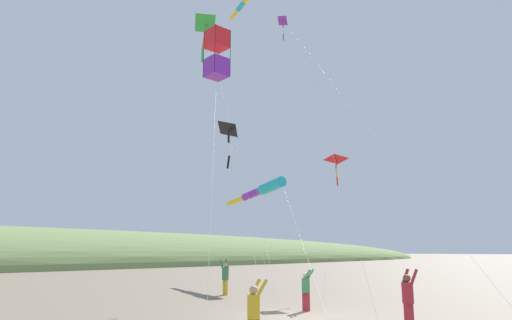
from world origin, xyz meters
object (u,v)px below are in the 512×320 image
at_px(person_bystander_far, 254,311).
at_px(kite_box_green_low_center, 217,54).
at_px(kite_delta_small_distant, 206,25).
at_px(kite_delta_long_streamer_right, 229,130).
at_px(kite_delta_black_fish_shape, 285,22).
at_px(kite_windsock_red_high_left, 261,190).
at_px(kite_delta_white_trailing, 336,160).
at_px(person_child_grey_jacket, 306,288).
at_px(person_child_green_jacket, 408,296).
at_px(person_adult_flyer, 225,276).

relative_size(person_bystander_far, kite_box_green_low_center, 0.14).
relative_size(kite_delta_small_distant, kite_delta_long_streamer_right, 2.16).
bearing_deg(person_bystander_far, kite_delta_long_streamer_right, -38.76).
xyz_separation_m(person_bystander_far, kite_delta_long_streamer_right, (8.32, -6.68, 7.30)).
bearing_deg(person_bystander_far, kite_delta_black_fish_shape, -52.60).
relative_size(kite_box_green_low_center, kite_delta_small_distant, 0.62).
bearing_deg(kite_windsock_red_high_left, kite_delta_white_trailing, 168.52).
relative_size(person_child_grey_jacket, kite_windsock_red_high_left, 0.10).
xyz_separation_m(person_child_green_jacket, person_bystander_far, (1.37, 5.10, -0.07)).
distance_m(person_child_grey_jacket, kite_delta_black_fish_shape, 17.91).
xyz_separation_m(person_bystander_far, kite_windsock_red_high_left, (12.87, -13.75, 5.36)).
xyz_separation_m(person_bystander_far, kite_delta_white_trailing, (5.88, -12.33, 6.25)).
xyz_separation_m(person_bystander_far, kite_delta_black_fish_shape, (9.40, -12.30, 15.70)).
bearing_deg(person_child_grey_jacket, kite_delta_long_streamer_right, -5.57).
xyz_separation_m(person_adult_flyer, kite_box_green_low_center, (-4.36, 4.55, 9.50)).
bearing_deg(kite_delta_white_trailing, person_child_grey_jacket, 112.77).
xyz_separation_m(person_adult_flyer, kite_delta_long_streamer_right, (-1.91, 1.56, 7.19)).
relative_size(person_child_grey_jacket, kite_delta_black_fish_shape, 0.09).
xyz_separation_m(person_child_grey_jacket, kite_delta_long_streamer_right, (5.02, -0.49, 7.30)).
bearing_deg(kite_windsock_red_high_left, kite_box_green_low_center, 124.84).
bearing_deg(kite_delta_small_distant, kite_windsock_red_high_left, -127.34).
height_order(kite_delta_small_distant, kite_delta_long_streamer_right, kite_delta_small_distant).
height_order(person_child_grey_jacket, kite_delta_white_trailing, kite_delta_white_trailing).
height_order(kite_box_green_low_center, kite_windsock_red_high_left, kite_box_green_low_center).
bearing_deg(kite_delta_long_streamer_right, person_child_green_jacket, 170.76).
height_order(person_child_green_jacket, kite_delta_black_fish_shape, kite_delta_black_fish_shape).
relative_size(person_adult_flyer, kite_delta_white_trailing, 0.24).
distance_m(kite_delta_white_trailing, kite_delta_black_fish_shape, 10.08).
height_order(person_adult_flyer, kite_delta_white_trailing, kite_delta_white_trailing).
bearing_deg(kite_delta_small_distant, person_child_green_jacket, 161.57).
relative_size(person_child_green_jacket, kite_delta_black_fish_shape, 0.10).
bearing_deg(person_adult_flyer, person_child_green_jacket, 164.87).
bearing_deg(kite_delta_small_distant, person_bystander_far, 145.08).
distance_m(kite_box_green_low_center, kite_delta_small_distant, 13.85).
xyz_separation_m(kite_delta_long_streamer_right, kite_delta_black_fish_shape, (1.08, -5.62, 8.39)).
distance_m(person_bystander_far, kite_delta_small_distant, 25.25).
height_order(kite_box_green_low_center, kite_delta_long_streamer_right, kite_box_green_low_center).
height_order(kite_delta_small_distant, kite_windsock_red_high_left, kite_delta_small_distant).
xyz_separation_m(person_adult_flyer, person_child_grey_jacket, (-6.93, 2.05, -0.11)).
xyz_separation_m(person_child_grey_jacket, kite_delta_black_fish_shape, (6.10, -6.11, 15.70)).
relative_size(person_bystander_far, kite_delta_long_streamer_right, 0.18).
height_order(person_child_grey_jacket, kite_windsock_red_high_left, kite_windsock_red_high_left).
bearing_deg(kite_delta_small_distant, person_child_grey_jacket, 159.56).
bearing_deg(person_child_green_jacket, person_adult_flyer, -15.13).
bearing_deg(kite_delta_white_trailing, kite_delta_small_distant, 10.21).
bearing_deg(kite_delta_small_distant, kite_box_green_low_center, 143.44).
height_order(kite_delta_small_distant, kite_delta_black_fish_shape, kite_delta_small_distant).
bearing_deg(kite_delta_long_streamer_right, kite_delta_small_distant, -29.77).
xyz_separation_m(person_adult_flyer, kite_delta_black_fish_shape, (-0.83, -4.05, 15.58)).
bearing_deg(kite_box_green_low_center, kite_delta_small_distant, -36.56).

